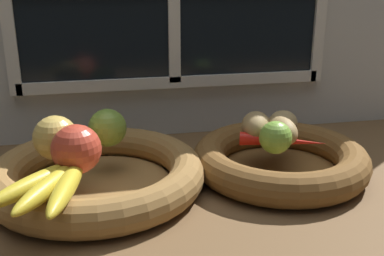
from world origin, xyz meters
TOP-DOWN VIEW (x-y plane):
  - ground_plane at (0.00, 0.00)cm, footprint 140.00×90.00cm
  - back_wall at (0.00, 29.77)cm, footprint 140.00×4.60cm
  - fruit_bowl_left at (-17.00, 3.83)cm, footprint 35.41×35.41cm
  - fruit_bowl_right at (14.80, 3.83)cm, footprint 31.01×31.01cm
  - apple_red_front at (-19.65, -1.44)cm, footprint 7.45×7.45cm
  - apple_green_back at (-14.83, 8.89)cm, footprint 6.55×6.55cm
  - apple_golden_left at (-23.07, 4.73)cm, footprint 7.14×7.14cm
  - banana_bunch_front at (-22.82, -7.71)cm, footprint 13.72×18.06cm
  - potato_large at (14.80, 3.83)cm, footprint 5.29×8.10cm
  - potato_back at (16.86, 8.36)cm, footprint 8.13×8.60cm
  - potato_oblong at (11.10, 6.71)cm, footprint 7.53×9.10cm
  - lime_near at (12.14, -0.15)cm, footprint 5.46×5.46cm
  - chili_pepper at (14.33, 2.06)cm, footprint 14.38×7.60cm

SIDE VIEW (x-z plane):
  - ground_plane at x=0.00cm, z-range -3.00..0.00cm
  - fruit_bowl_left at x=-17.00cm, z-range -0.18..5.51cm
  - fruit_bowl_right at x=14.80cm, z-range -0.17..5.52cm
  - chili_pepper at x=14.33cm, z-range 5.69..8.09cm
  - banana_bunch_front at x=-22.82cm, z-range 5.69..8.38cm
  - potato_back at x=16.86cm, z-range 5.69..10.15cm
  - potato_large at x=14.80cm, z-range 5.69..10.48cm
  - potato_oblong at x=11.10cm, z-range 5.69..10.79cm
  - lime_near at x=12.14cm, z-range 5.69..11.15cm
  - apple_green_back at x=-14.83cm, z-range 5.69..12.24cm
  - apple_golden_left at x=-23.07cm, z-range 5.69..12.83cm
  - apple_red_front at x=-19.65cm, z-range 5.69..13.14cm
  - back_wall at x=0.00cm, z-range 0.38..55.38cm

